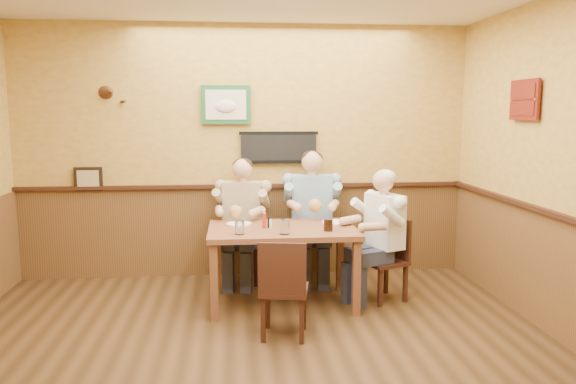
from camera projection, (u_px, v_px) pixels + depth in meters
name	position (u px, v px, depth m)	size (l,w,h in m)	color
room	(270.00, 134.00, 3.93)	(5.02, 5.03, 2.81)	#33210F
dining_table	(282.00, 237.00, 5.36)	(1.40, 0.90, 0.75)	brown
chair_back_left	(244.00, 243.00, 6.09)	(0.39, 0.39, 0.85)	#3B1E12
chair_back_right	(311.00, 239.00, 6.19)	(0.41, 0.41, 0.90)	#3B1E12
chair_right_end	(384.00, 260.00, 5.50)	(0.38, 0.38, 0.81)	#3B1E12
chair_near_side	(284.00, 287.00, 4.61)	(0.38, 0.38, 0.83)	#3B1E12
diner_tan_shirt	(243.00, 227.00, 6.07)	(0.56, 0.56, 1.22)	#C6B088
diner_blue_polo	(312.00, 222.00, 6.16)	(0.59, 0.59, 1.28)	#7EA0BD
diner_white_elder	(384.00, 242.00, 5.48)	(0.54, 0.54, 1.16)	white
water_glass_left	(240.00, 227.00, 5.04)	(0.09, 0.09, 0.13)	silver
water_glass_mid	(285.00, 227.00, 5.05)	(0.09, 0.09, 0.13)	silver
cola_tumbler	(328.00, 225.00, 5.19)	(0.08, 0.08, 0.11)	black
hot_sauce_bottle	(264.00, 220.00, 5.31)	(0.04, 0.04, 0.16)	#B62F13
salt_shaker	(270.00, 223.00, 5.33)	(0.04, 0.04, 0.09)	white
pepper_shaker	(270.00, 222.00, 5.34)	(0.04, 0.04, 0.10)	black
plate_far_left	(239.00, 224.00, 5.48)	(0.25, 0.25, 0.02)	silver
plate_far_right	(336.00, 222.00, 5.56)	(0.27, 0.27, 0.02)	white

